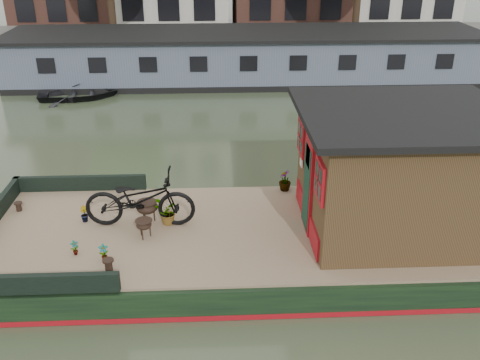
{
  "coord_description": "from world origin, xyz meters",
  "views": [
    {
      "loc": [
        -1.35,
        -9.29,
        6.15
      ],
      "look_at": [
        -0.89,
        0.5,
        1.5
      ],
      "focal_mm": 40.0,
      "sensor_mm": 36.0,
      "label": 1
    }
  ],
  "objects_px": {
    "potted_plant_a": "(104,253)",
    "brazier_rear": "(144,229)",
    "cabin": "(399,170)",
    "brazier_front": "(147,212)",
    "bicycle": "(140,199)",
    "dinghy": "(78,90)"
  },
  "relations": [
    {
      "from": "cabin",
      "to": "bicycle",
      "type": "height_order",
      "value": "cabin"
    },
    {
      "from": "bicycle",
      "to": "cabin",
      "type": "bearing_deg",
      "value": -90.78
    },
    {
      "from": "potted_plant_a",
      "to": "brazier_front",
      "type": "height_order",
      "value": "brazier_front"
    },
    {
      "from": "cabin",
      "to": "bicycle",
      "type": "distance_m",
      "value": 5.14
    },
    {
      "from": "brazier_rear",
      "to": "bicycle",
      "type": "bearing_deg",
      "value": 103.25
    },
    {
      "from": "potted_plant_a",
      "to": "dinghy",
      "type": "height_order",
      "value": "potted_plant_a"
    },
    {
      "from": "bicycle",
      "to": "dinghy",
      "type": "distance_m",
      "value": 11.91
    },
    {
      "from": "cabin",
      "to": "brazier_rear",
      "type": "distance_m",
      "value": 5.08
    },
    {
      "from": "brazier_front",
      "to": "brazier_rear",
      "type": "xyz_separation_m",
      "value": [
        0.01,
        -0.61,
        -0.04
      ]
    },
    {
      "from": "potted_plant_a",
      "to": "brazier_front",
      "type": "distance_m",
      "value": 1.54
    },
    {
      "from": "potted_plant_a",
      "to": "brazier_rear",
      "type": "relative_size",
      "value": 0.89
    },
    {
      "from": "cabin",
      "to": "bicycle",
      "type": "bearing_deg",
      "value": 177.01
    },
    {
      "from": "bicycle",
      "to": "dinghy",
      "type": "bearing_deg",
      "value": 21.13
    },
    {
      "from": "brazier_rear",
      "to": "dinghy",
      "type": "relative_size",
      "value": 0.12
    },
    {
      "from": "cabin",
      "to": "dinghy",
      "type": "xyz_separation_m",
      "value": [
        -8.94,
        11.5,
        -1.56
      ]
    },
    {
      "from": "brazier_front",
      "to": "brazier_rear",
      "type": "distance_m",
      "value": 0.62
    },
    {
      "from": "cabin",
      "to": "potted_plant_a",
      "type": "xyz_separation_m",
      "value": [
        -5.62,
        -1.02,
        -1.06
      ]
    },
    {
      "from": "potted_plant_a",
      "to": "brazier_front",
      "type": "xyz_separation_m",
      "value": [
        0.64,
        1.4,
        0.06
      ]
    },
    {
      "from": "potted_plant_a",
      "to": "brazier_rear",
      "type": "bearing_deg",
      "value": 50.5
    },
    {
      "from": "cabin",
      "to": "brazier_front",
      "type": "bearing_deg",
      "value": 175.67
    },
    {
      "from": "brazier_front",
      "to": "dinghy",
      "type": "xyz_separation_m",
      "value": [
        -3.96,
        11.12,
        -0.56
      ]
    },
    {
      "from": "brazier_rear",
      "to": "dinghy",
      "type": "bearing_deg",
      "value": 108.69
    }
  ]
}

